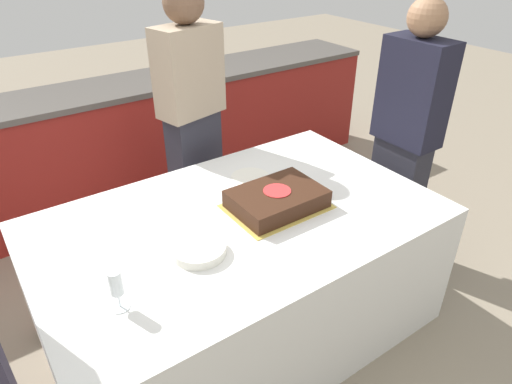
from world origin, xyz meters
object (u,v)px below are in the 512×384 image
(person_cutting_cake, at_px, (193,123))
(wine_glass, at_px, (116,285))
(person_seated_right, at_px, (405,137))
(cake, at_px, (277,199))
(plate_stack, at_px, (199,250))

(person_cutting_cake, bearing_deg, wine_glass, 37.07)
(wine_glass, height_order, person_seated_right, person_seated_right)
(cake, height_order, person_seated_right, person_seated_right)
(cake, relative_size, person_seated_right, 0.29)
(wine_glass, bearing_deg, cake, 13.72)
(cake, bearing_deg, plate_stack, -168.04)
(wine_glass, xyz_separation_m, person_cutting_cake, (0.87, 1.06, 0.05))
(wine_glass, bearing_deg, plate_stack, 15.91)
(cake, height_order, person_cutting_cake, person_cutting_cake)
(cake, distance_m, person_seated_right, 0.98)
(wine_glass, distance_m, person_cutting_cake, 1.38)
(person_cutting_cake, height_order, person_seated_right, person_cutting_cake)
(plate_stack, xyz_separation_m, person_seated_right, (1.47, 0.14, 0.09))
(plate_stack, xyz_separation_m, person_cutting_cake, (0.49, 0.95, 0.13))
(wine_glass, height_order, person_cutting_cake, person_cutting_cake)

